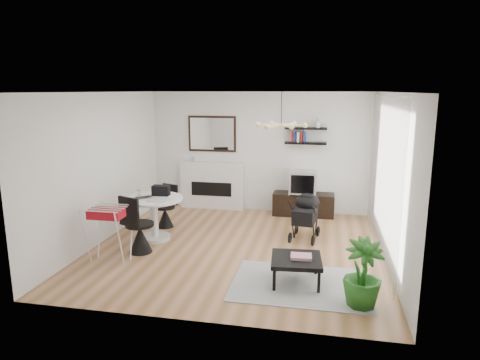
% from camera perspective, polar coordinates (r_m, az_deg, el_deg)
% --- Properties ---
extents(floor, '(5.00, 5.00, 0.00)m').
position_cam_1_polar(floor, '(7.65, -0.33, -9.02)').
color(floor, olive).
rests_on(floor, ground).
extents(ceiling, '(5.00, 5.00, 0.00)m').
position_cam_1_polar(ceiling, '(7.15, -0.36, 11.65)').
color(ceiling, white).
rests_on(ceiling, wall_back).
extents(wall_back, '(5.00, 0.00, 5.00)m').
position_cam_1_polar(wall_back, '(9.71, 2.62, 3.71)').
color(wall_back, white).
rests_on(wall_back, floor).
extents(wall_left, '(0.00, 5.00, 5.00)m').
position_cam_1_polar(wall_left, '(8.15, -17.85, 1.56)').
color(wall_left, white).
rests_on(wall_left, floor).
extents(wall_right, '(0.00, 5.00, 5.00)m').
position_cam_1_polar(wall_right, '(7.21, 19.50, 0.17)').
color(wall_right, white).
rests_on(wall_right, floor).
extents(sheer_curtain, '(0.04, 3.60, 2.60)m').
position_cam_1_polar(sheer_curtain, '(7.40, 18.52, 0.51)').
color(sheer_curtain, white).
rests_on(sheer_curtain, wall_right).
extents(fireplace, '(1.50, 0.17, 2.16)m').
position_cam_1_polar(fireplace, '(9.97, -3.74, 0.03)').
color(fireplace, white).
rests_on(fireplace, floor).
extents(shelf_lower, '(0.90, 0.25, 0.04)m').
position_cam_1_polar(shelf_lower, '(9.45, 8.73, 4.88)').
color(shelf_lower, black).
rests_on(shelf_lower, wall_back).
extents(shelf_upper, '(0.90, 0.25, 0.04)m').
position_cam_1_polar(shelf_upper, '(9.41, 8.79, 6.82)').
color(shelf_upper, black).
rests_on(shelf_upper, wall_back).
extents(pendant_lamp, '(0.90, 0.90, 0.10)m').
position_cam_1_polar(pendant_lamp, '(7.36, 5.51, 7.31)').
color(pendant_lamp, '#E2BF76').
rests_on(pendant_lamp, ceiling).
extents(tv_console, '(1.33, 0.47, 0.50)m').
position_cam_1_polar(tv_console, '(9.59, 8.45, -3.22)').
color(tv_console, black).
rests_on(tv_console, floor).
extents(crt_tv, '(0.58, 0.51, 0.51)m').
position_cam_1_polar(crt_tv, '(9.47, 8.39, -0.29)').
color(crt_tv, silver).
rests_on(crt_tv, tv_console).
extents(dining_table, '(1.09, 1.09, 0.79)m').
position_cam_1_polar(dining_table, '(8.08, -11.41, -4.19)').
color(dining_table, white).
rests_on(dining_table, floor).
extents(laptop, '(0.37, 0.35, 0.02)m').
position_cam_1_polar(laptop, '(7.99, -12.67, -2.35)').
color(laptop, black).
rests_on(laptop, dining_table).
extents(black_bag, '(0.32, 0.21, 0.19)m').
position_cam_1_polar(black_bag, '(8.15, -10.49, -1.38)').
color(black_bag, black).
rests_on(black_bag, dining_table).
extents(newspaper, '(0.45, 0.40, 0.01)m').
position_cam_1_polar(newspaper, '(7.82, -10.70, -2.63)').
color(newspaper, beige).
rests_on(newspaper, dining_table).
extents(drinking_glass, '(0.06, 0.06, 0.11)m').
position_cam_1_polar(drinking_glass, '(8.24, -13.33, -1.64)').
color(drinking_glass, white).
rests_on(drinking_glass, dining_table).
extents(chair_far, '(0.45, 0.46, 0.86)m').
position_cam_1_polar(chair_far, '(8.83, -9.89, -4.47)').
color(chair_far, black).
rests_on(chair_far, floor).
extents(chair_near, '(0.54, 0.55, 1.02)m').
position_cam_1_polar(chair_near, '(7.53, -13.31, -7.10)').
color(chair_near, black).
rests_on(chair_near, floor).
extents(drying_rack, '(0.62, 0.58, 0.92)m').
position_cam_1_polar(drying_rack, '(7.25, -17.05, -6.71)').
color(drying_rack, white).
rests_on(drying_rack, floor).
extents(stroller, '(0.57, 0.81, 0.94)m').
position_cam_1_polar(stroller, '(8.09, 8.72, -4.97)').
color(stroller, black).
rests_on(stroller, floor).
extents(rug, '(1.95, 1.41, 0.01)m').
position_cam_1_polar(rug, '(6.36, 8.13, -13.61)').
color(rug, '#ADADAD').
rests_on(rug, floor).
extents(coffee_table, '(0.77, 0.77, 0.36)m').
position_cam_1_polar(coffee_table, '(6.29, 7.52, -10.61)').
color(coffee_table, black).
rests_on(coffee_table, rug).
extents(magazines, '(0.31, 0.25, 0.04)m').
position_cam_1_polar(magazines, '(6.27, 8.16, -10.07)').
color(magazines, '#C63147').
rests_on(magazines, coffee_table).
extents(potted_plant, '(0.62, 0.62, 0.89)m').
position_cam_1_polar(potted_plant, '(5.77, 16.06, -11.90)').
color(potted_plant, '#23621C').
rests_on(potted_plant, floor).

